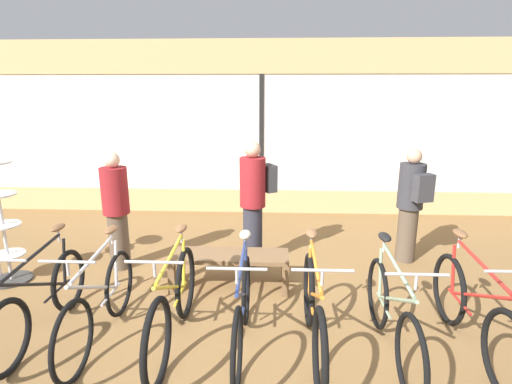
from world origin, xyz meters
TOP-DOWN VIEW (x-y plane):
  - ground_plane at (0.00, 0.00)m, footprint 24.00×24.00m
  - shop_back_wall at (0.00, 4.04)m, footprint 12.00×0.08m
  - bicycle_far_left at (-1.95, -0.11)m, footprint 0.46×1.70m
  - bicycle_left at (-1.37, -0.16)m, footprint 0.46×1.68m
  - bicycle_center_left at (-0.66, -0.18)m, footprint 0.46×1.77m
  - bicycle_center at (-0.02, -0.24)m, footprint 0.46×1.68m
  - bicycle_center_right at (0.61, -0.25)m, footprint 0.46×1.76m
  - bicycle_right at (1.30, -0.25)m, footprint 0.46×1.71m
  - bicycle_far_right at (2.04, -0.18)m, footprint 0.46×1.77m
  - accessory_rack at (-3.03, 0.99)m, footprint 0.48×0.48m
  - display_bench at (-0.27, 0.94)m, footprint 1.40×0.44m
  - customer_near_rack at (-1.80, 1.44)m, footprint 0.47×0.47m
  - customer_by_window at (2.10, 1.84)m, footprint 0.43×0.55m
  - customer_mid_floor at (-0.02, 1.66)m, footprint 0.56×0.49m

SIDE VIEW (x-z plane):
  - ground_plane at x=0.00m, z-range 0.00..0.00m
  - display_bench at x=-0.27m, z-range 0.14..0.57m
  - bicycle_far_left at x=-1.95m, z-range -0.14..0.87m
  - bicycle_left at x=-1.37m, z-range -0.13..0.90m
  - bicycle_center at x=-0.02m, z-range -0.12..0.90m
  - bicycle_right at x=1.30m, z-range -0.12..0.91m
  - bicycle_far_right at x=2.04m, z-range -0.13..0.91m
  - bicycle_center_right at x=0.61m, z-range -0.13..0.92m
  - bicycle_center_left at x=-0.66m, z-range -0.13..0.93m
  - accessory_rack at x=-3.03m, z-range -0.14..1.46m
  - customer_near_rack at x=-1.80m, z-range 0.03..1.60m
  - customer_by_window at x=2.10m, z-range 0.06..1.63m
  - customer_mid_floor at x=-0.02m, z-range 0.07..1.75m
  - shop_back_wall at x=0.00m, z-range 0.04..3.24m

